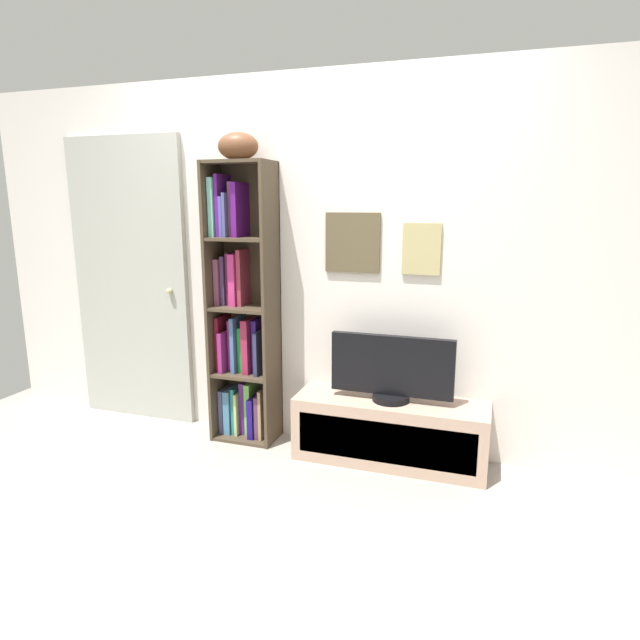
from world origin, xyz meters
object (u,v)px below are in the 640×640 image
(football, at_px, (238,146))
(tv_stand, at_px, (390,431))
(bookshelf, at_px, (242,320))
(television, at_px, (392,369))
(door, at_px, (131,283))

(football, relative_size, tv_stand, 0.21)
(bookshelf, height_order, football, football)
(bookshelf, relative_size, television, 2.47)
(tv_stand, bearing_deg, door, 175.43)
(tv_stand, bearing_deg, football, 177.50)
(football, xyz_separation_m, door, (-0.93, 0.11, -0.88))
(television, xyz_separation_m, door, (-1.90, 0.15, 0.41))
(football, height_order, television, football)
(television, bearing_deg, bookshelf, 175.86)
(football, distance_m, tv_stand, 1.94)
(football, bearing_deg, tv_stand, -2.50)
(bookshelf, height_order, door, door)
(bookshelf, bearing_deg, television, -4.14)
(tv_stand, height_order, door, door)
(football, relative_size, television, 0.34)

